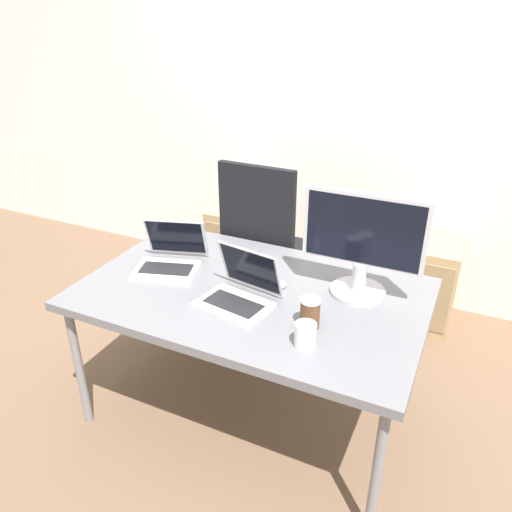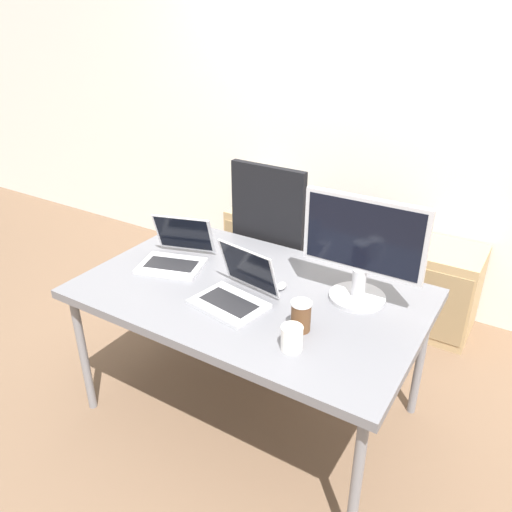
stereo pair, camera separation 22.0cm
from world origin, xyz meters
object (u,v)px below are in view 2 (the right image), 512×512
Objects in this scene: monitor at (362,249)px; coffee_cup_white at (292,338)px; laptop_right at (176,255)px; office_chair at (283,268)px; cabinet_left at (263,243)px; coffee_cup_brown at (301,316)px; laptop_left at (236,292)px; cabinet_right at (442,291)px; mouse at (281,286)px; water_bottle at (263,191)px.

coffee_cup_white is at bearing -99.60° from monitor.
office_chair is at bearing 72.12° from laptop_right.
cabinet_left is at bearing 136.60° from monitor.
coffee_cup_brown reaches higher than cabinet_left.
laptop_right is (0.22, -1.19, 0.47)m from cabinet_left.
cabinet_right is at bearing 64.85° from laptop_left.
monitor reaches higher than cabinet_left.
monitor is at bearing 9.75° from laptop_right.
cabinet_right is 1.59m from coffee_cup_white.
laptop_right is at bearing -131.93° from cabinet_right.
coffee_cup_white is at bearing -20.82° from laptop_right.
monitor is at bearing -39.66° from office_chair.
laptop_left is at bearing -75.22° from office_chair.
mouse is 0.58× the size of coffee_cup_white.
monitor is (0.88, 0.15, 0.19)m from laptop_right.
laptop_right is 2.95× the size of coffee_cup_brown.
cabinet_right is 1.67m from laptop_right.
water_bottle reaches higher than cabinet_left.
monitor is at bearing 33.55° from laptop_left.
water_bottle is at bearing 131.64° from office_chair.
coffee_cup_brown is at bearing -7.04° from laptop_left.
office_chair reaches higher than water_bottle.
cabinet_right is 1.49× the size of laptop_right.
water_bottle is at bearing 116.41° from laptop_left.
water_bottle is 1.54m from monitor.
coffee_cup_white is at bearing -55.93° from mouse.
coffee_cup_brown reaches higher than mouse.
laptop_left is at bearing -63.55° from cabinet_left.
monitor is at bearing 72.33° from coffee_cup_brown.
laptop_left is 0.47m from laptop_right.
laptop_left is at bearing -121.60° from mouse.
monitor is at bearing 80.40° from coffee_cup_white.
mouse reaches higher than cabinet_left.
cabinet_left is at bearing 180.00° from cabinet_right.
cabinet_left is 5.65× the size of coffee_cup_white.
coffee_cup_white is at bearing -55.70° from cabinet_left.
office_chair is at bearing -149.70° from cabinet_right.
water_bottle is 1.82m from coffee_cup_white.
cabinet_right is at bearing 66.01° from mouse.
office_chair is at bearing 140.34° from monitor.
monitor is at bearing -43.46° from water_bottle.
laptop_right is (-0.23, -0.70, 0.33)m from office_chair.
office_chair reaches higher than cabinet_left.
coffee_cup_brown is at bearing -102.03° from cabinet_right.
office_chair reaches higher than laptop_left.
office_chair is at bearing 122.22° from coffee_cup_brown.
monitor is 4.15× the size of coffee_cup_brown.
laptop_left is 0.23m from mouse.
mouse is (0.56, 0.05, -0.03)m from laptop_right.
cabinet_left is at bearing 124.37° from mouse.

